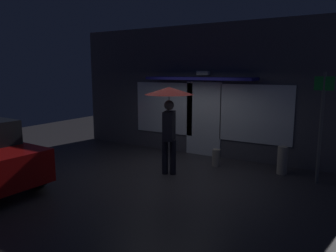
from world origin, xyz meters
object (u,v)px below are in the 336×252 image
sidewalk_bollard (216,158)px  sidewalk_bollard_2 (282,160)px  person_with_umbrella (169,106)px  street_sign_post (321,122)px

sidewalk_bollard → sidewalk_bollard_2: sidewalk_bollard_2 is taller
person_with_umbrella → sidewalk_bollard: (0.73, 1.23, -1.46)m
person_with_umbrella → sidewalk_bollard: person_with_umbrella is taller
sidewalk_bollard_2 → sidewalk_bollard: bearing=-172.7°
street_sign_post → sidewalk_bollard_2: size_ratio=3.64×
street_sign_post → sidewalk_bollard: street_sign_post is taller
person_with_umbrella → sidewalk_bollard: 2.04m
sidewalk_bollard → sidewalk_bollard_2: size_ratio=0.66×
person_with_umbrella → street_sign_post: 3.42m
person_with_umbrella → sidewalk_bollard_2: size_ratio=3.12×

